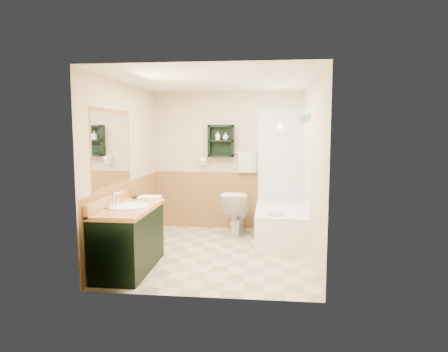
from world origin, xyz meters
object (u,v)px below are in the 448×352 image
(vanity, at_px, (129,238))
(soap_bottle_b, at_px, (226,137))
(hair_dryer, at_px, (204,161))
(vanity_book, at_px, (132,191))
(toilet, at_px, (237,213))
(soap_bottle_a, at_px, (218,138))
(wall_shelf, at_px, (221,141))
(bathtub, at_px, (281,225))

(vanity, distance_m, soap_bottle_b, 2.68)
(hair_dryer, bearing_deg, soap_bottle_b, -4.49)
(soap_bottle_b, bearing_deg, vanity_book, -126.10)
(toilet, height_order, soap_bottle_a, soap_bottle_a)
(wall_shelf, relative_size, hair_dryer, 2.29)
(hair_dryer, xyz_separation_m, toilet, (0.60, -0.39, -0.84))
(soap_bottle_a, bearing_deg, hair_dryer, 172.97)
(wall_shelf, xyz_separation_m, vanity, (-0.89, -2.18, -1.15))
(wall_shelf, xyz_separation_m, toilet, (0.30, -0.36, -1.19))
(soap_bottle_a, bearing_deg, soap_bottle_b, 0.00)
(vanity, xyz_separation_m, soap_bottle_b, (0.98, 2.18, 1.22))
(bathtub, height_order, soap_bottle_b, soap_bottle_b)
(vanity, height_order, bathtub, vanity)
(soap_bottle_b, bearing_deg, hair_dryer, 175.51)
(bathtub, bearing_deg, soap_bottle_a, 147.73)
(vanity_book, xyz_separation_m, soap_bottle_b, (1.14, 1.57, 0.72))
(wall_shelf, distance_m, hair_dryer, 0.46)
(wall_shelf, distance_m, toilet, 1.28)
(soap_bottle_a, distance_m, soap_bottle_b, 0.14)
(hair_dryer, relative_size, bathtub, 0.16)
(wall_shelf, height_order, vanity_book, wall_shelf)
(hair_dryer, height_order, toilet, hair_dryer)
(soap_bottle_a, bearing_deg, bathtub, -32.27)
(soap_bottle_a, bearing_deg, vanity_book, -122.65)
(toilet, distance_m, soap_bottle_b, 1.32)
(bathtub, bearing_deg, soap_bottle_b, 144.09)
(hair_dryer, bearing_deg, bathtub, -28.28)
(hair_dryer, distance_m, vanity_book, 1.79)
(toilet, bearing_deg, vanity_book, 45.19)
(toilet, bearing_deg, hair_dryer, -29.16)
(toilet, relative_size, soap_bottle_b, 5.76)
(vanity_book, relative_size, soap_bottle_b, 1.56)
(wall_shelf, distance_m, vanity, 2.62)
(wall_shelf, distance_m, vanity_book, 2.00)
(wall_shelf, height_order, toilet, wall_shelf)
(vanity, bearing_deg, wall_shelf, 67.70)
(wall_shelf, xyz_separation_m, vanity_book, (-1.06, -1.57, -0.65))
(bathtub, height_order, vanity_book, vanity_book)
(soap_bottle_a, bearing_deg, wall_shelf, 5.05)
(wall_shelf, relative_size, bathtub, 0.37)
(vanity, relative_size, soap_bottle_a, 8.35)
(toilet, xyz_separation_m, vanity_book, (-1.36, -1.21, 0.53))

